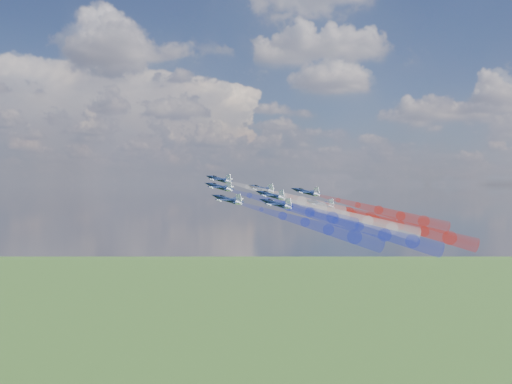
{
  "coord_description": "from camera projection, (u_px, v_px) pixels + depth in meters",
  "views": [
    {
      "loc": [
        12.25,
        -181.49,
        127.21
      ],
      "look_at": [
        18.22,
        -13.62,
        125.08
      ],
      "focal_mm": 39.6,
      "sensor_mm": 36.0,
      "label": 1
    }
  ],
  "objects": [
    {
      "name": "jet_outer_right",
      "position": [
        306.0,
        192.0,
        177.2
      ],
      "size": [
        14.87,
        14.69,
        5.64
      ],
      "primitive_type": null,
      "rotation": [
        0.2,
        -0.04,
        0.84
      ],
      "color": "black"
    },
    {
      "name": "jet_outer_left",
      "position": [
        228.0,
        200.0,
        151.08
      ],
      "size": [
        14.87,
        14.69,
        5.64
      ],
      "primitive_type": null,
      "rotation": [
        0.2,
        -0.04,
        0.84
      ],
      "color": "black"
    },
    {
      "name": "trail_inner_left",
      "position": [
        288.0,
        206.0,
        149.48
      ],
      "size": [
        33.18,
        29.82,
        12.03
      ],
      "primitive_type": null,
      "rotation": [
        0.2,
        -0.04,
        0.84
      ],
      "color": "#1726C6"
    },
    {
      "name": "jet_inner_left",
      "position": [
        219.0,
        187.0,
        165.16
      ],
      "size": [
        14.87,
        14.69,
        5.64
      ],
      "primitive_type": null,
      "rotation": [
        0.2,
        -0.04,
        0.84
      ],
      "color": "black"
    },
    {
      "name": "trail_outer_left",
      "position": [
        305.0,
        222.0,
        135.4
      ],
      "size": [
        33.18,
        29.82,
        12.03
      ],
      "primitive_type": null,
      "rotation": [
        0.2,
        -0.04,
        0.84
      ],
      "color": "#1726C6"
    },
    {
      "name": "jet_lead",
      "position": [
        219.0,
        179.0,
        179.06
      ],
      "size": [
        14.87,
        14.69,
        5.64
      ],
      "primitive_type": null,
      "rotation": [
        0.2,
        -0.04,
        0.84
      ],
      "color": "black"
    },
    {
      "name": "trail_center_third",
      "position": [
        345.0,
        215.0,
        149.2
      ],
      "size": [
        33.18,
        29.82,
        12.03
      ],
      "primitive_type": null,
      "rotation": [
        0.2,
        -0.04,
        0.84
      ],
      "color": "white"
    },
    {
      "name": "jet_rear_left",
      "position": [
        276.0,
        204.0,
        151.0
      ],
      "size": [
        14.87,
        14.69,
        5.64
      ],
      "primitive_type": null,
      "rotation": [
        0.2,
        -0.04,
        0.84
      ],
      "color": "black"
    },
    {
      "name": "jet_center_third",
      "position": [
        271.0,
        195.0,
        164.88
      ],
      "size": [
        14.87,
        14.69,
        5.64
      ],
      "primitive_type": null,
      "rotation": [
        0.2,
        -0.04,
        0.84
      ],
      "color": "black"
    },
    {
      "name": "jet_inner_right",
      "position": [
        261.0,
        189.0,
        178.62
      ],
      "size": [
        14.87,
        14.69,
        5.64
      ],
      "primitive_type": null,
      "rotation": [
        0.2,
        -0.04,
        0.84
      ],
      "color": "black"
    },
    {
      "name": "trail_outer_right",
      "position": [
        379.0,
        210.0,
        161.51
      ],
      "size": [
        33.18,
        29.82,
        12.03
      ],
      "primitive_type": null,
      "rotation": [
        0.2,
        -0.04,
        0.84
      ],
      "color": "red"
    },
    {
      "name": "trail_inner_right",
      "position": [
        329.0,
        207.0,
        162.93
      ],
      "size": [
        33.18,
        29.82,
        12.03
      ],
      "primitive_type": null,
      "rotation": [
        0.2,
        -0.04,
        0.84
      ],
      "color": "red"
    },
    {
      "name": "trail_rear_left",
      "position": [
        359.0,
        227.0,
        135.31
      ],
      "size": [
        33.18,
        29.82,
        12.03
      ],
      "primitive_type": null,
      "rotation": [
        0.2,
        -0.04,
        0.84
      ],
      "color": "#1726C6"
    },
    {
      "name": "trail_rear_right",
      "position": [
        399.0,
        225.0,
        148.71
      ],
      "size": [
        33.18,
        29.82,
        12.03
      ],
      "primitive_type": null,
      "rotation": [
        0.2,
        -0.04,
        0.84
      ],
      "color": "red"
    },
    {
      "name": "jet_rear_right",
      "position": [
        319.0,
        204.0,
        164.4
      ],
      "size": [
        14.87,
        14.69,
        5.64
      ],
      "primitive_type": null,
      "rotation": [
        0.2,
        -0.04,
        0.84
      ],
      "color": "black"
    },
    {
      "name": "trail_lead",
      "position": [
        283.0,
        196.0,
        163.38
      ],
      "size": [
        33.18,
        29.82,
        12.03
      ],
      "primitive_type": null,
      "rotation": [
        0.2,
        -0.04,
        0.84
      ],
      "color": "white"
    }
  ]
}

